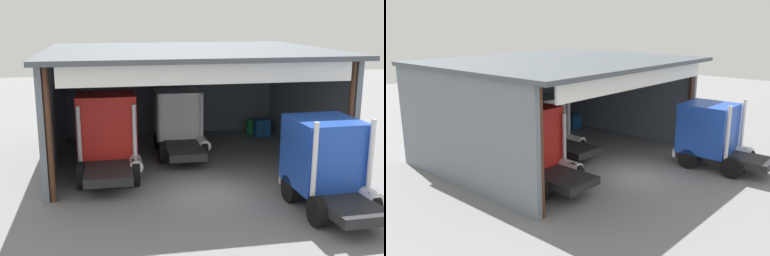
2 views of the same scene
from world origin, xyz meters
TOP-DOWN VIEW (x-y plane):
  - ground_plane at (0.00, 0.00)m, footprint 80.00×80.00m
  - workshop_shed at (0.00, 6.03)m, footprint 13.30×11.25m
  - truck_red_yard_outside at (-3.92, 2.95)m, footprint 2.74×4.77m
  - truck_white_center_left_bay at (-0.26, 5.87)m, footprint 2.54×5.04m
  - truck_blue_center_right_bay at (3.92, -2.24)m, footprint 2.60×4.77m
  - oil_drum at (4.67, 9.15)m, footprint 0.58×0.58m
  - tool_cart at (5.18, 8.52)m, footprint 0.90×0.60m

SIDE VIEW (x-z plane):
  - ground_plane at x=0.00m, z-range 0.00..0.00m
  - oil_drum at x=4.67m, z-range 0.00..0.90m
  - tool_cart at x=5.18m, z-range 0.00..1.00m
  - truck_white_center_left_bay at x=-0.26m, z-range 0.05..3.31m
  - truck_blue_center_right_bay at x=3.92m, z-range -0.01..3.56m
  - truck_red_yard_outside at x=-3.92m, z-range 0.07..3.72m
  - workshop_shed at x=0.00m, z-range 1.04..6.50m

